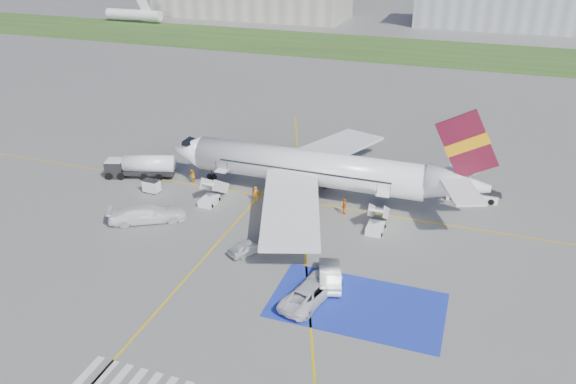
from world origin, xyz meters
name	(u,v)px	position (x,y,z in m)	size (l,w,h in m)	color
ground	(261,258)	(0.00, 0.00, 0.00)	(400.00, 400.00, 0.00)	#60605E
grass_strip	(410,51)	(0.00, 95.00, 0.01)	(400.00, 30.00, 0.01)	#2D4C1E
taxiway_line_main	(301,202)	(0.00, 12.00, 0.01)	(120.00, 0.20, 0.01)	gold
taxiway_line_cross	(158,310)	(-5.00, -10.00, 0.01)	(0.20, 60.00, 0.01)	gold
taxiway_line_diag	(301,202)	(0.00, 12.00, 0.01)	(0.20, 60.00, 0.01)	gold
staging_box	(357,305)	(10.00, -4.00, 0.01)	(14.00, 8.00, 0.01)	#1B2FA7
terminal_west	(252,0)	(-55.00, 130.00, 5.00)	(60.00, 22.00, 10.00)	gray
terminal_centre	(504,6)	(20.00, 135.00, 6.00)	(48.00, 18.00, 12.00)	gray
airliner	(320,169)	(1.51, 14.00, 3.39)	(36.81, 32.95, 11.92)	white
airstairs_fwd	(211,197)	(-9.50, 8.70, 0.62)	(1.90, 5.20, 3.60)	white
airstairs_aft	(376,224)	(9.00, 8.70, 0.62)	(1.90, 5.20, 3.60)	white
fuel_tanker	(141,168)	(-20.41, 11.98, 1.19)	(8.53, 4.41, 2.82)	black
gpu_cart	(152,187)	(-16.99, 8.67, 0.69)	(1.92, 1.31, 1.53)	white
belt_loader	(472,196)	(17.82, 18.95, 0.44)	(5.98, 2.61, 1.75)	white
car_silver_a	(248,247)	(-1.48, 0.37, 0.66)	(1.57, 3.89, 1.33)	#B9BCC1
car_silver_b	(330,274)	(7.03, -1.71, 0.85)	(1.81, 5.19, 1.71)	#B7BABF
van_white_a	(312,288)	(6.25, -4.32, 1.04)	(2.56, 5.54, 2.08)	silver
van_white_b	(147,211)	(-13.71, 2.56, 1.16)	(2.40, 5.90, 2.31)	white
crew_fwd	(256,194)	(-4.86, 10.57, 0.86)	(0.63, 0.41, 1.72)	orange
crew_nose	(192,176)	(-13.84, 12.53, 0.84)	(0.82, 0.64, 1.68)	orange
crew_aft	(344,206)	(5.14, 10.89, 0.91)	(1.06, 0.44, 1.81)	orange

